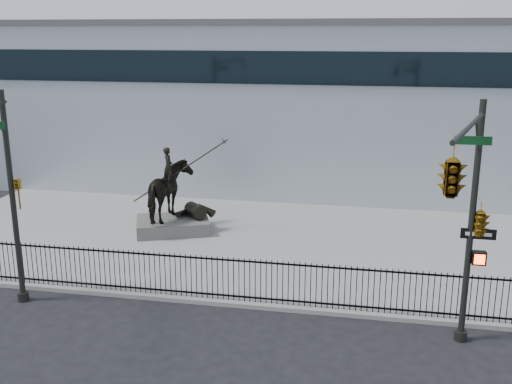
# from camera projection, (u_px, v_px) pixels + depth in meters

# --- Properties ---
(ground) EXTENTS (120.00, 120.00, 0.00)m
(ground) POSITION_uv_depth(u_px,v_px,m) (225.00, 322.00, 18.55)
(ground) COLOR black
(ground) RESTS_ON ground
(plaza) EXTENTS (30.00, 12.00, 0.15)m
(plaza) POSITION_uv_depth(u_px,v_px,m) (265.00, 244.00, 25.17)
(plaza) COLOR gray
(plaza) RESTS_ON ground
(building) EXTENTS (44.00, 14.00, 9.00)m
(building) POSITION_uv_depth(u_px,v_px,m) (303.00, 103.00, 36.34)
(building) COLOR silver
(building) RESTS_ON ground
(picket_fence) EXTENTS (22.10, 0.10, 1.50)m
(picket_fence) POSITION_uv_depth(u_px,v_px,m) (234.00, 279.00, 19.50)
(picket_fence) COLOR black
(picket_fence) RESTS_ON plaza
(statue_plinth) EXTENTS (3.67, 3.11, 0.58)m
(statue_plinth) POSITION_uv_depth(u_px,v_px,m) (173.00, 225.00, 26.39)
(statue_plinth) COLOR #53514B
(statue_plinth) RESTS_ON plaza
(equestrian_statue) EXTENTS (3.73, 3.05, 3.37)m
(equestrian_statue) POSITION_uv_depth(u_px,v_px,m) (173.00, 192.00, 26.01)
(equestrian_statue) COLOR black
(equestrian_statue) RESTS_ON statue_plinth
(traffic_signal_left) EXTENTS (1.52, 4.84, 7.00)m
(traffic_signal_left) POSITION_uv_depth(u_px,v_px,m) (3.00, 191.00, 18.15)
(traffic_signal_left) COLOR black
(traffic_signal_left) RESTS_ON ground
(traffic_signal_right) EXTENTS (2.17, 6.86, 7.00)m
(traffic_signal_right) POSITION_uv_depth(u_px,v_px,m) (467.00, 199.00, 14.21)
(traffic_signal_right) COLOR black
(traffic_signal_right) RESTS_ON ground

